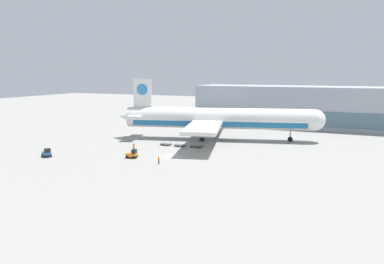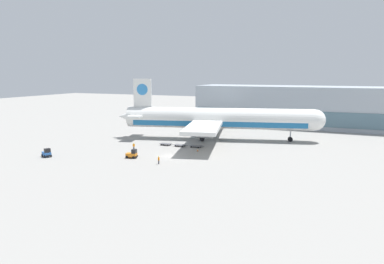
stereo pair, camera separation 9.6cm
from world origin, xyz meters
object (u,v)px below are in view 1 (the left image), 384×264
airplane_main (216,119)px  baggage_dolly_third (196,146)px  baggage_dolly_second (180,145)px  traffic_cone_near (198,150)px  baggage_dolly_lead (166,144)px  ground_crew_near (134,146)px  baggage_tug_foreground (132,154)px  ground_crew_far (159,159)px  baggage_tug_mid (47,153)px

airplane_main → baggage_dolly_third: airplane_main is taller
baggage_dolly_second → traffic_cone_near: (6.44, -3.64, -0.08)m
baggage_dolly_lead → ground_crew_near: size_ratio=2.16×
baggage_tug_foreground → ground_crew_far: (8.04, -2.50, 0.11)m
baggage_tug_foreground → baggage_dolly_third: bearing=52.5°
baggage_dolly_third → traffic_cone_near: traffic_cone_near is taller
baggage_dolly_lead → traffic_cone_near: bearing=-17.2°
baggage_dolly_second → baggage_dolly_third: 4.25m
baggage_tug_foreground → baggage_dolly_third: size_ratio=0.72×
baggage_tug_foreground → traffic_cone_near: baggage_tug_foreground is taller
baggage_tug_mid → baggage_dolly_second: bearing=72.3°
baggage_tug_mid → baggage_dolly_second: baggage_tug_mid is taller
ground_crew_near → baggage_tug_mid: bearing=164.8°
baggage_dolly_second → ground_crew_far: ground_crew_far is taller
traffic_cone_near → baggage_dolly_lead: bearing=161.3°
airplane_main → baggage_dolly_second: 15.03m
ground_crew_far → traffic_cone_near: (2.49, 14.84, -0.68)m
airplane_main → baggage_dolly_second: (-4.83, -13.15, -5.45)m
baggage_tug_foreground → traffic_cone_near: bearing=39.0°
ground_crew_far → baggage_tug_foreground: bearing=-108.5°
baggage_tug_mid → baggage_tug_foreground: bearing=47.1°
baggage_tug_mid → baggage_dolly_third: bearing=67.8°
airplane_main → ground_crew_near: airplane_main is taller
ground_crew_far → baggage_tug_mid: bearing=-82.0°
airplane_main → baggage_tug_mid: (-27.08, -35.90, -4.96)m
baggage_tug_mid → traffic_cone_near: bearing=60.3°
baggage_tug_mid → traffic_cone_near: (28.70, 19.11, -0.57)m
ground_crew_near → traffic_cone_near: bearing=-44.4°
baggage_dolly_lead → ground_crew_near: (-4.47, -8.24, 0.62)m
ground_crew_far → traffic_cone_near: ground_crew_far is taller
baggage_dolly_third → ground_crew_far: 18.91m
airplane_main → ground_crew_near: size_ratio=32.96×
baggage_dolly_second → traffic_cone_near: 7.40m
baggage_tug_foreground → baggage_tug_mid: 19.39m
baggage_tug_mid → ground_crew_near: 19.91m
airplane_main → ground_crew_far: bearing=-106.4°
ground_crew_near → baggage_dolly_second: bearing=-17.5°
baggage_tug_mid → ground_crew_near: bearing=73.1°
ground_crew_far → baggage_dolly_lead: bearing=-157.7°
baggage_tug_mid → ground_crew_far: baggage_tug_mid is taller
baggage_dolly_lead → baggage_dolly_second: same height
baggage_dolly_lead → baggage_dolly_third: same height
baggage_dolly_lead → traffic_cone_near: size_ratio=5.89×
baggage_dolly_lead → ground_crew_near: 9.40m
baggage_dolly_lead → baggage_tug_mid: bearing=-127.2°
baggage_tug_mid → ground_crew_far: size_ratio=1.66×
baggage_tug_foreground → ground_crew_far: 8.42m
airplane_main → baggage_dolly_lead: 16.85m
baggage_dolly_lead → ground_crew_far: size_ratio=2.20×
baggage_dolly_third → ground_crew_near: size_ratio=2.16×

